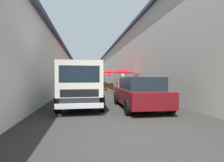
% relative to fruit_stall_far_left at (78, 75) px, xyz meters
% --- Properties ---
extents(ground, '(90.00, 90.00, 0.00)m').
position_rel_fruit_stall_far_left_xyz_m(ground, '(1.10, -1.85, -1.65)').
color(ground, '#282826').
extents(building_left_whitewash, '(49.80, 7.50, 4.61)m').
position_rel_fruit_stall_far_left_xyz_m(building_left_whitewash, '(3.35, 5.00, 0.66)').
color(building_left_whitewash, silver).
rests_on(building_left_whitewash, ground).
extents(building_right_concrete, '(49.80, 7.50, 6.63)m').
position_rel_fruit_stall_far_left_xyz_m(building_right_concrete, '(3.35, -8.70, 1.67)').
color(building_right_concrete, '#A39E93').
rests_on(building_right_concrete, ground).
extents(fruit_stall_far_left, '(2.32, 2.32, 2.17)m').
position_rel_fruit_stall_far_left_xyz_m(fruit_stall_far_left, '(0.00, 0.00, 0.00)').
color(fruit_stall_far_left, '#9E9EA3').
rests_on(fruit_stall_far_left, ground).
extents(fruit_stall_mid_lane, '(2.40, 2.40, 2.44)m').
position_rel_fruit_stall_far_left_xyz_m(fruit_stall_mid_lane, '(2.51, -3.40, 0.15)').
color(fruit_stall_mid_lane, '#9E9EA3').
rests_on(fruit_stall_mid_lane, ground).
extents(fruit_stall_near_left, '(2.68, 2.68, 2.34)m').
position_rel_fruit_stall_far_left_xyz_m(fruit_stall_near_left, '(7.37, -3.46, 0.18)').
color(fruit_stall_near_left, '#9E9EA3').
rests_on(fruit_stall_near_left, ground).
extents(fruit_stall_far_right, '(2.34, 2.34, 2.28)m').
position_rel_fruit_stall_far_left_xyz_m(fruit_stall_far_right, '(-1.83, -4.02, 0.07)').
color(fruit_stall_far_right, '#9E9EA3').
rests_on(fruit_stall_far_right, ground).
extents(hatchback_car, '(3.96, 2.02, 1.45)m').
position_rel_fruit_stall_far_left_xyz_m(hatchback_car, '(-8.82, -3.11, -0.92)').
color(hatchback_car, '#600F14').
rests_on(hatchback_car, ground).
extents(delivery_truck, '(4.93, 2.00, 2.08)m').
position_rel_fruit_stall_far_left_xyz_m(delivery_truck, '(-8.55, -0.42, -0.61)').
color(delivery_truck, black).
rests_on(delivery_truck, ground).
extents(vendor_by_crates, '(0.65, 0.30, 1.66)m').
position_rel_fruit_stall_far_left_xyz_m(vendor_by_crates, '(-6.45, -2.87, -0.69)').
color(vendor_by_crates, navy).
rests_on(vendor_by_crates, ground).
extents(parked_scooter, '(1.69, 0.34, 1.14)m').
position_rel_fruit_stall_far_left_xyz_m(parked_scooter, '(0.97, -4.28, -1.20)').
color(parked_scooter, black).
rests_on(parked_scooter, ground).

